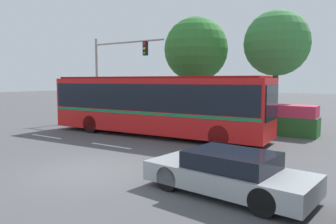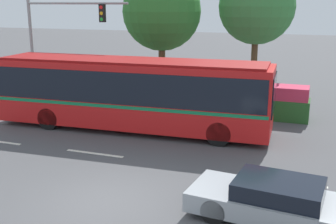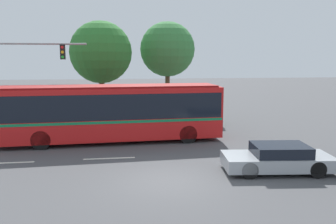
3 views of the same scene
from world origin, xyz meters
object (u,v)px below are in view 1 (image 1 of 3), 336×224
city_bus (154,102)px  street_tree_centre (277,44)px  street_tree_left (196,50)px  sedan_foreground (229,173)px  traffic_light_pole (112,66)px

city_bus → street_tree_centre: 9.53m
street_tree_left → sedan_foreground: bearing=-57.8°
street_tree_centre → traffic_light_pole: bearing=-155.3°
street_tree_left → street_tree_centre: size_ratio=0.97×
sedan_foreground → city_bus: bearing=-36.3°
traffic_light_pole → street_tree_left: (5.13, 2.94, 1.08)m
sedan_foreground → traffic_light_pole: bearing=-30.3°
city_bus → sedan_foreground: bearing=-44.8°
traffic_light_pole → street_tree_centre: bearing=24.7°
city_bus → traffic_light_pole: traffic_light_pole is taller
traffic_light_pole → street_tree_left: street_tree_left is taller
city_bus → sedan_foreground: 9.48m
city_bus → traffic_light_pole: (-5.90, 3.06, 2.20)m
city_bus → street_tree_centre: (4.26, 7.74, 3.56)m
street_tree_left → street_tree_centre: bearing=19.1°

